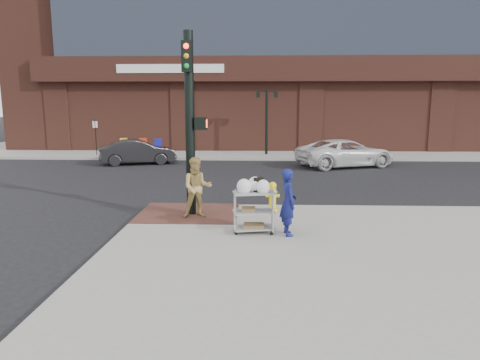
{
  "coord_description": "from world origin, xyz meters",
  "views": [
    {
      "loc": [
        1.3,
        -10.95,
        3.18
      ],
      "look_at": [
        0.9,
        0.13,
        1.25
      ],
      "focal_mm": 32.0,
      "sensor_mm": 36.0,
      "label": 1
    }
  ],
  "objects_px": {
    "minivan_white": "(346,153)",
    "utility_cart": "(254,208)",
    "lamp_post": "(267,115)",
    "woman_blue": "(288,202)",
    "sedan_dark": "(138,152)",
    "traffic_signal_pole": "(190,119)",
    "fire_hydrant": "(272,196)",
    "pedestrian_tan": "(197,188)"
  },
  "relations": [
    {
      "from": "minivan_white",
      "to": "utility_cart",
      "type": "relative_size",
      "value": 3.85
    },
    {
      "from": "traffic_signal_pole",
      "to": "minivan_white",
      "type": "xyz_separation_m",
      "value": [
        6.54,
        10.86,
        -2.11
      ]
    },
    {
      "from": "pedestrian_tan",
      "to": "utility_cart",
      "type": "bearing_deg",
      "value": -52.95
    },
    {
      "from": "fire_hydrant",
      "to": "sedan_dark",
      "type": "bearing_deg",
      "value": 122.22
    },
    {
      "from": "pedestrian_tan",
      "to": "fire_hydrant",
      "type": "distance_m",
      "value": 2.26
    },
    {
      "from": "traffic_signal_pole",
      "to": "fire_hydrant",
      "type": "bearing_deg",
      "value": 10.52
    },
    {
      "from": "traffic_signal_pole",
      "to": "utility_cart",
      "type": "relative_size",
      "value": 3.71
    },
    {
      "from": "pedestrian_tan",
      "to": "utility_cart",
      "type": "distance_m",
      "value": 2.09
    },
    {
      "from": "fire_hydrant",
      "to": "utility_cart",
      "type": "bearing_deg",
      "value": -103.91
    },
    {
      "from": "lamp_post",
      "to": "utility_cart",
      "type": "distance_m",
      "value": 17.07
    },
    {
      "from": "minivan_white",
      "to": "woman_blue",
      "type": "bearing_deg",
      "value": 142.16
    },
    {
      "from": "minivan_white",
      "to": "utility_cart",
      "type": "distance_m",
      "value": 13.46
    },
    {
      "from": "woman_blue",
      "to": "utility_cart",
      "type": "height_order",
      "value": "woman_blue"
    },
    {
      "from": "woman_blue",
      "to": "fire_hydrant",
      "type": "bearing_deg",
      "value": -3.0
    },
    {
      "from": "woman_blue",
      "to": "utility_cart",
      "type": "distance_m",
      "value": 0.84
    },
    {
      "from": "utility_cart",
      "to": "fire_hydrant",
      "type": "xyz_separation_m",
      "value": [
        0.53,
        2.15,
        -0.17
      ]
    },
    {
      "from": "woman_blue",
      "to": "sedan_dark",
      "type": "distance_m",
      "value": 15.16
    },
    {
      "from": "woman_blue",
      "to": "pedestrian_tan",
      "type": "height_order",
      "value": "pedestrian_tan"
    },
    {
      "from": "utility_cart",
      "to": "sedan_dark",
      "type": "bearing_deg",
      "value": 115.96
    },
    {
      "from": "woman_blue",
      "to": "sedan_dark",
      "type": "xyz_separation_m",
      "value": [
        -7.22,
        13.33,
        -0.27
      ]
    },
    {
      "from": "traffic_signal_pole",
      "to": "woman_blue",
      "type": "xyz_separation_m",
      "value": [
        2.56,
        -1.88,
        -1.88
      ]
    },
    {
      "from": "pedestrian_tan",
      "to": "utility_cart",
      "type": "relative_size",
      "value": 1.23
    },
    {
      "from": "traffic_signal_pole",
      "to": "minivan_white",
      "type": "distance_m",
      "value": 12.85
    },
    {
      "from": "pedestrian_tan",
      "to": "sedan_dark",
      "type": "height_order",
      "value": "pedestrian_tan"
    },
    {
      "from": "traffic_signal_pole",
      "to": "pedestrian_tan",
      "type": "bearing_deg",
      "value": -60.05
    },
    {
      "from": "sedan_dark",
      "to": "fire_hydrant",
      "type": "height_order",
      "value": "sedan_dark"
    },
    {
      "from": "minivan_white",
      "to": "lamp_post",
      "type": "bearing_deg",
      "value": 22.43
    },
    {
      "from": "minivan_white",
      "to": "fire_hydrant",
      "type": "bearing_deg",
      "value": 137.33
    },
    {
      "from": "pedestrian_tan",
      "to": "minivan_white",
      "type": "bearing_deg",
      "value": 49.17
    },
    {
      "from": "lamp_post",
      "to": "sedan_dark",
      "type": "height_order",
      "value": "lamp_post"
    },
    {
      "from": "woman_blue",
      "to": "lamp_post",
      "type": "bearing_deg",
      "value": -9.57
    },
    {
      "from": "pedestrian_tan",
      "to": "minivan_white",
      "type": "xyz_separation_m",
      "value": [
        6.34,
        11.2,
        -0.26
      ]
    },
    {
      "from": "woman_blue",
      "to": "sedan_dark",
      "type": "relative_size",
      "value": 0.39
    },
    {
      "from": "woman_blue",
      "to": "pedestrian_tan",
      "type": "xyz_separation_m",
      "value": [
        -2.36,
        1.53,
        0.03
      ]
    },
    {
      "from": "traffic_signal_pole",
      "to": "fire_hydrant",
      "type": "relative_size",
      "value": 5.77
    },
    {
      "from": "sedan_dark",
      "to": "utility_cart",
      "type": "bearing_deg",
      "value": -171.43
    },
    {
      "from": "pedestrian_tan",
      "to": "sedan_dark",
      "type": "relative_size",
      "value": 0.41
    },
    {
      "from": "minivan_white",
      "to": "utility_cart",
      "type": "bearing_deg",
      "value": 138.68
    },
    {
      "from": "minivan_white",
      "to": "utility_cart",
      "type": "height_order",
      "value": "utility_cart"
    },
    {
      "from": "lamp_post",
      "to": "woman_blue",
      "type": "xyz_separation_m",
      "value": [
        0.09,
        -17.1,
        -1.67
      ]
    },
    {
      "from": "lamp_post",
      "to": "traffic_signal_pole",
      "type": "relative_size",
      "value": 0.8
    },
    {
      "from": "sedan_dark",
      "to": "minivan_white",
      "type": "xyz_separation_m",
      "value": [
        11.2,
        -0.59,
        0.05
      ]
    }
  ]
}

